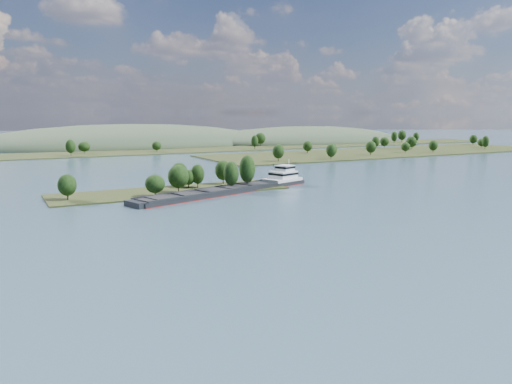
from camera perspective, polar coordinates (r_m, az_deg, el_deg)
ground at (r=161.35m, az=-2.99°, el=-2.99°), size 1800.00×1800.00×0.00m
tree_island at (r=216.84m, az=-8.10°, el=1.13°), size 100.00×30.17×15.82m
right_bank at (r=439.84m, az=14.75°, el=4.50°), size 320.00×90.00×13.85m
back_shoreline at (r=431.14m, az=-17.65°, el=4.26°), size 900.00×60.00×15.17m
hill_east at (r=592.31m, az=5.64°, el=5.76°), size 260.00×140.00×36.00m
hill_west at (r=539.30m, az=-14.33°, el=5.21°), size 320.00×160.00×44.00m
cargo_barge at (r=215.15m, az=-2.13°, el=0.48°), size 90.54×38.64×12.40m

